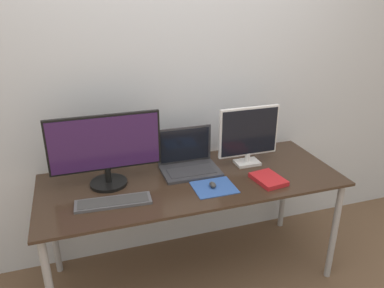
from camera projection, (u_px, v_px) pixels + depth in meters
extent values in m
cube|color=silver|center=(172.00, 83.00, 2.52)|extent=(7.00, 0.05, 2.50)
cube|color=#332319|center=(192.00, 180.00, 2.34)|extent=(1.86, 0.73, 0.02)
cylinder|color=#99999E|center=(334.00, 232.00, 2.46)|extent=(0.04, 0.04, 0.72)
cylinder|color=#99999E|center=(53.00, 227.00, 2.51)|extent=(0.04, 0.04, 0.72)
cylinder|color=#99999E|center=(284.00, 187.00, 3.01)|extent=(0.04, 0.04, 0.72)
cylinder|color=black|center=(109.00, 183.00, 2.27)|extent=(0.22, 0.22, 0.02)
cylinder|color=black|center=(108.00, 174.00, 2.24)|extent=(0.04, 0.04, 0.10)
cube|color=black|center=(105.00, 143.00, 2.17)|extent=(0.65, 0.02, 0.34)
cube|color=#331947|center=(105.00, 144.00, 2.16)|extent=(0.63, 0.01, 0.31)
cube|color=silver|center=(247.00, 163.00, 2.53)|extent=(0.16, 0.11, 0.02)
cylinder|color=silver|center=(247.00, 157.00, 2.52)|extent=(0.04, 0.04, 0.06)
cube|color=silver|center=(249.00, 131.00, 2.45)|extent=(0.41, 0.02, 0.33)
cube|color=black|center=(250.00, 132.00, 2.44)|extent=(0.39, 0.01, 0.31)
cube|color=#333338|center=(191.00, 171.00, 2.42)|extent=(0.37, 0.25, 0.02)
cube|color=#2D2D33|center=(192.00, 171.00, 2.40)|extent=(0.30, 0.14, 0.00)
cube|color=#333338|center=(185.00, 145.00, 2.48)|extent=(0.37, 0.01, 0.25)
cube|color=black|center=(185.00, 145.00, 2.47)|extent=(0.33, 0.00, 0.22)
cube|color=#4C4C51|center=(113.00, 202.00, 2.07)|extent=(0.42, 0.15, 0.02)
cube|color=#383838|center=(113.00, 201.00, 2.06)|extent=(0.39, 0.12, 0.00)
cube|color=#2D519E|center=(214.00, 187.00, 2.23)|extent=(0.25, 0.21, 0.00)
ellipsoid|color=#333333|center=(213.00, 185.00, 2.22)|extent=(0.04, 0.06, 0.03)
cube|color=red|center=(268.00, 179.00, 2.30)|extent=(0.18, 0.23, 0.03)
cube|color=white|center=(268.00, 179.00, 2.30)|extent=(0.18, 0.22, 0.02)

